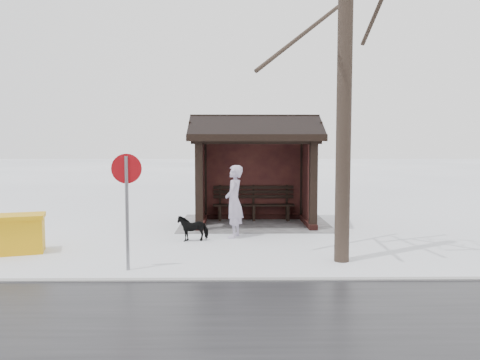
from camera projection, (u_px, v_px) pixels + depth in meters
name	position (u px, v px, depth m)	size (l,w,h in m)	color
ground	(255.00, 224.00, 13.24)	(120.00, 120.00, 0.00)	white
kerb	(269.00, 280.00, 7.75)	(120.00, 0.15, 0.06)	gray
trampled_patch	(254.00, 223.00, 13.44)	(4.20, 3.20, 0.02)	#99999F
bus_shelter	(255.00, 148.00, 13.23)	(3.60, 2.40, 3.09)	#3C1916
pedestrian	(234.00, 201.00, 11.34)	(0.64, 0.42, 1.76)	#A99DB8
dog	(193.00, 228.00, 11.01)	(0.32, 0.70, 0.59)	black
grit_bin	(18.00, 233.00, 9.74)	(1.22, 1.00, 0.81)	#D3990C
road_sign	(127.00, 185.00, 8.33)	(0.54, 0.11, 2.10)	slate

